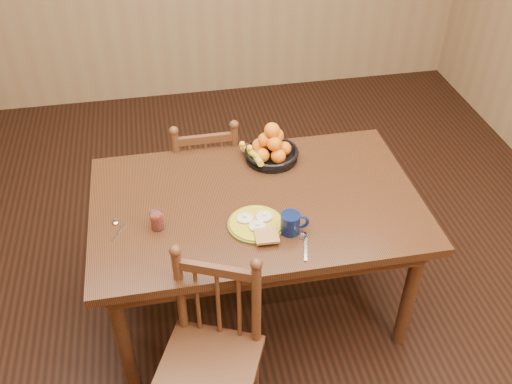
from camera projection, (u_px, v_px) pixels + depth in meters
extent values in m
cube|color=black|center=(256.00, 301.00, 3.26)|extent=(4.50, 5.00, 0.01)
cube|color=black|center=(256.00, 203.00, 2.80)|extent=(1.60, 1.00, 0.04)
cube|color=#33170E|center=(242.00, 166.00, 3.17)|extent=(1.40, 0.04, 0.10)
cube|color=#33170E|center=(274.00, 276.00, 2.52)|extent=(1.40, 0.04, 0.10)
cube|color=#33170E|center=(392.00, 198.00, 2.95)|extent=(0.04, 0.84, 0.10)
cube|color=#33170E|center=(109.00, 233.00, 2.74)|extent=(0.04, 0.84, 0.10)
cylinder|color=#33170E|center=(123.00, 339.00, 2.63)|extent=(0.07, 0.07, 0.70)
cylinder|color=#33170E|center=(409.00, 295.00, 2.83)|extent=(0.07, 0.07, 0.70)
cylinder|color=#33170E|center=(122.00, 224.00, 3.24)|extent=(0.07, 0.07, 0.70)
cylinder|color=#33170E|center=(357.00, 195.00, 3.44)|extent=(0.07, 0.07, 0.70)
cube|color=#432514|center=(205.00, 178.00, 3.48)|extent=(0.40, 0.38, 0.04)
cylinder|color=#432514|center=(229.00, 187.00, 3.76)|extent=(0.03, 0.03, 0.39)
cylinder|color=#432514|center=(179.00, 193.00, 3.71)|extent=(0.03, 0.03, 0.39)
cylinder|color=#432514|center=(236.00, 217.00, 3.52)|extent=(0.03, 0.03, 0.39)
cylinder|color=#432514|center=(184.00, 224.00, 3.48)|extent=(0.03, 0.03, 0.39)
cylinder|color=#432514|center=(235.00, 160.00, 3.23)|extent=(0.04, 0.04, 0.47)
cylinder|color=#432514|center=(178.00, 166.00, 3.18)|extent=(0.04, 0.04, 0.47)
cylinder|color=#432514|center=(207.00, 170.00, 3.23)|extent=(0.02, 0.02, 0.36)
cube|color=#432514|center=(205.00, 139.00, 3.10)|extent=(0.33, 0.03, 0.05)
cube|color=#432514|center=(209.00, 367.00, 2.43)|extent=(0.53, 0.52, 0.04)
cylinder|color=#432514|center=(187.00, 359.00, 2.72)|extent=(0.03, 0.03, 0.40)
cylinder|color=#432514|center=(255.00, 372.00, 2.66)|extent=(0.03, 0.03, 0.40)
cylinder|color=#432514|center=(180.00, 291.00, 2.44)|extent=(0.04, 0.04, 0.49)
cylinder|color=#432514|center=(256.00, 305.00, 2.39)|extent=(0.04, 0.04, 0.49)
cylinder|color=#432514|center=(218.00, 305.00, 2.44)|extent=(0.02, 0.02, 0.37)
cube|color=#432514|center=(216.00, 270.00, 2.31)|extent=(0.32, 0.16, 0.05)
cylinder|color=#59601E|center=(256.00, 224.00, 2.64)|extent=(0.26, 0.26, 0.01)
cylinder|color=gold|center=(256.00, 223.00, 2.63)|extent=(0.24, 0.24, 0.01)
ellipsoid|color=silver|center=(245.00, 218.00, 2.65)|extent=(0.08, 0.08, 0.01)
cube|color=#F2E08C|center=(245.00, 216.00, 2.64)|extent=(0.02, 0.02, 0.01)
ellipsoid|color=silver|center=(264.00, 216.00, 2.66)|extent=(0.08, 0.08, 0.01)
cube|color=#F2E08C|center=(264.00, 214.00, 2.65)|extent=(0.02, 0.02, 0.01)
ellipsoid|color=silver|center=(257.00, 226.00, 2.60)|extent=(0.08, 0.08, 0.01)
cube|color=#F2E08C|center=(257.00, 224.00, 2.60)|extent=(0.02, 0.02, 0.01)
cube|color=brown|center=(267.00, 236.00, 2.55)|extent=(0.11, 0.10, 0.01)
cube|color=silver|center=(306.00, 249.00, 2.51)|extent=(0.05, 0.14, 0.00)
cube|color=silver|center=(304.00, 236.00, 2.58)|extent=(0.04, 0.05, 0.00)
cube|color=silver|center=(119.00, 232.00, 2.60)|extent=(0.06, 0.11, 0.00)
ellipsoid|color=silver|center=(115.00, 221.00, 2.65)|extent=(0.03, 0.04, 0.01)
cylinder|color=#091436|center=(290.00, 223.00, 2.58)|extent=(0.09, 0.09, 0.10)
torus|color=#091436|center=(301.00, 222.00, 2.58)|extent=(0.07, 0.03, 0.07)
cylinder|color=black|center=(291.00, 216.00, 2.55)|extent=(0.08, 0.08, 0.00)
cylinder|color=silver|center=(157.00, 220.00, 2.60)|extent=(0.06, 0.06, 0.09)
cylinder|color=maroon|center=(157.00, 221.00, 2.60)|extent=(0.05, 0.05, 0.07)
cylinder|color=black|center=(271.00, 157.00, 3.05)|extent=(0.28, 0.28, 0.02)
torus|color=black|center=(272.00, 152.00, 3.03)|extent=(0.29, 0.29, 0.02)
cylinder|color=black|center=(271.00, 158.00, 3.06)|extent=(0.10, 0.10, 0.01)
sphere|color=orange|center=(284.00, 148.00, 3.03)|extent=(0.07, 0.07, 0.07)
sphere|color=orange|center=(273.00, 142.00, 3.07)|extent=(0.08, 0.08, 0.08)
sphere|color=orange|center=(260.00, 146.00, 3.04)|extent=(0.08, 0.08, 0.08)
sphere|color=orange|center=(263.00, 155.00, 2.98)|extent=(0.07, 0.07, 0.07)
sphere|color=orange|center=(278.00, 156.00, 2.97)|extent=(0.08, 0.08, 0.08)
sphere|color=orange|center=(276.00, 136.00, 3.01)|extent=(0.08, 0.08, 0.08)
sphere|color=orange|center=(265.00, 140.00, 2.99)|extent=(0.07, 0.07, 0.07)
sphere|color=orange|center=(274.00, 144.00, 2.95)|extent=(0.08, 0.08, 0.08)
sphere|color=orange|center=(272.00, 130.00, 2.94)|extent=(0.08, 0.08, 0.08)
cylinder|color=yellow|center=(256.00, 158.00, 2.99)|extent=(0.10, 0.17, 0.07)
cylinder|color=yellow|center=(251.00, 153.00, 3.02)|extent=(0.14, 0.15, 0.07)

